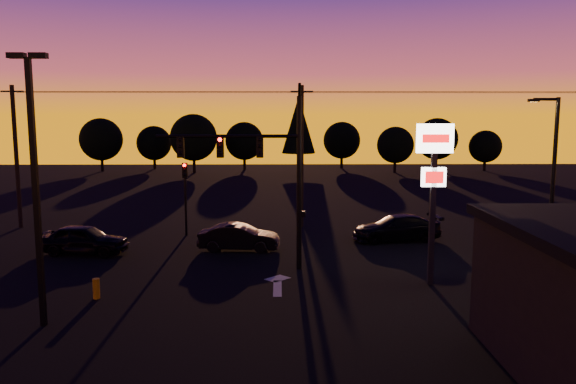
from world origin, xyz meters
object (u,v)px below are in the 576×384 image
Objects in this scene: secondary_signal at (185,188)px; car_left at (84,239)px; bollard at (96,289)px; suv_parked at (559,300)px; pylon_sign at (434,169)px; car_right at (396,228)px; traffic_signal_mast at (264,164)px; parking_lot_light at (35,173)px; streetlight at (552,171)px; car_mid at (239,237)px.

secondary_signal is 6.72m from car_left.
suv_parked is (17.02, -2.54, 0.32)m from bollard.
car_right is at bearing 88.01° from pylon_sign.
parking_lot_light is (-7.40, -6.99, 0.33)m from traffic_signal_mast.
traffic_signal_mast is at bearing -56.81° from secondary_signal.
traffic_signal_mast is 1.70× the size of car_right.
suv_parked is at bearing 5.49° from car_right.
bollard is at bearing -164.48° from streetlight.
parking_lot_light is 23.05m from streetlight.
traffic_signal_mast is 10.35m from car_right.
pylon_sign is 9.38m from car_right.
car_left is (-2.06, 10.02, -4.50)m from parking_lot_light.
traffic_signal_mast reaches higher than car_left.
pylon_sign is at bearing 120.64° from suv_parked.
suv_parked is (11.99, -10.44, 0.02)m from car_mid.
car_right is (14.79, 12.89, -4.54)m from parking_lot_light.
pylon_sign is at bearing -121.85° from car_mid.
suv_parked is (19.97, -9.75, -0.04)m from car_left.
bollard is 9.37m from car_mid.
car_mid is 15.90m from suv_parked.
car_right is (12.29, -1.60, -2.13)m from secondary_signal.
car_left is at bearing 176.30° from streetlight.
car_right is at bearing -72.12° from car_mid.
pylon_sign reaches higher than car_mid.
bollard is at bearing 163.26° from suv_parked.
streetlight reaches higher than bollard.
streetlight is 9.68m from suv_parked.
traffic_signal_mast is 1.65× the size of suv_parked.
secondary_signal is at bearing 46.27° from car_mid.
pylon_sign is 0.85× the size of streetlight.
streetlight is 23.80m from car_left.
car_right is at bearing 146.44° from streetlight.
bollard is (-13.60, -1.69, -4.51)m from pylon_sign.
traffic_signal_mast reaches higher than car_mid.
car_mid is (5.02, 7.90, 0.30)m from bollard.
suv_parked reaches higher than bollard.
traffic_signal_mast is 13.17m from suv_parked.
suv_parked is (-3.49, -8.23, -3.70)m from streetlight.
suv_parked is (17.91, 0.27, -4.55)m from parking_lot_light.
traffic_signal_mast is at bearing 160.64° from pylon_sign.
suv_parked is at bearing -8.48° from bollard.
bollard is (0.90, 2.80, -4.87)m from parking_lot_light.
car_left is (-2.96, 7.22, 0.36)m from bollard.
car_mid is (-8.58, 6.21, -4.21)m from pylon_sign.
bollard is at bearing 72.24° from parking_lot_light.
secondary_signal reaches higher than suv_parked.
car_left is (-9.46, 3.03, -4.17)m from traffic_signal_mast.
streetlight is 21.66m from bollard.
streetlight is at bearing -17.56° from secondary_signal.
car_mid is at bearing -84.59° from car_right.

